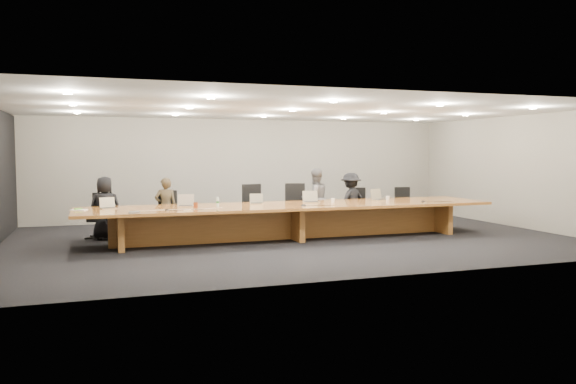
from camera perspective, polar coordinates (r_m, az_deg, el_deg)
name	(u,v)px	position (r m, az deg, el deg)	size (l,w,h in m)	color
ground	(292,239)	(12.25, 0.46, -4.76)	(12.00, 12.00, 0.00)	black
back_wall	(246,169)	(15.95, -4.31, 2.31)	(12.00, 0.02, 2.80)	#B0AAA0
conference_table	(292,215)	(12.19, 0.46, -2.34)	(9.00, 1.80, 0.75)	brown
chair_far_left	(100,216)	(12.83, -18.58, -2.29)	(0.52, 0.52, 1.01)	black
chair_left	(172,213)	(12.76, -11.73, -2.14)	(0.53, 0.53, 1.04)	black
chair_mid_left	(256,208)	(13.26, -3.28, -1.60)	(0.58, 0.58, 1.15)	black
chair_mid_right	(296,207)	(13.46, 0.77, -1.50)	(0.59, 0.59, 1.15)	black
chair_right	(358,207)	(14.27, 7.13, -1.52)	(0.51, 0.51, 1.00)	black
chair_far_right	(405,206)	(14.86, 11.82, -1.38)	(0.51, 0.51, 0.99)	black
person_a	(105,208)	(12.70, -18.09, -1.55)	(0.67, 0.43, 1.37)	black
person_b	(166,207)	(12.75, -12.32, -1.52)	(0.48, 0.32, 1.32)	#382F1E
person_c	(315,199)	(13.71, 2.77, -0.71)	(0.72, 0.56, 1.48)	#605F62
person_d	(351,200)	(14.02, 6.41, -0.85)	(0.89, 0.51, 1.37)	black
laptop_a	(108,203)	(11.79, -17.79, -1.06)	(0.30, 0.21, 0.23)	#C2B594
laptop_b	(186,200)	(11.89, -10.36, -0.82)	(0.33, 0.24, 0.26)	#C6B197
laptop_c	(256,199)	(12.32, -3.22, -0.67)	(0.29, 0.21, 0.23)	tan
laptop_d	(311,197)	(12.63, 2.39, -0.46)	(0.34, 0.25, 0.27)	#BEAE91
laptop_e	(380,194)	(13.44, 9.34, -0.23)	(0.35, 0.25, 0.27)	tan
water_bottle	(218,202)	(11.72, -7.16, -1.03)	(0.06, 0.06, 0.19)	silver
amber_mug	(196,205)	(11.56, -9.36, -1.31)	(0.09, 0.09, 0.11)	maroon
paper_cup_near	(333,200)	(12.60, 4.58, -0.86)	(0.09, 0.09, 0.10)	white
paper_cup_far	(388,198)	(13.42, 10.10, -0.62)	(0.09, 0.09, 0.10)	white
notepad	(79,210)	(11.64, -20.47, -1.72)	(0.27, 0.22, 0.02)	white
lime_gadget	(78,209)	(11.66, -20.55, -1.61)	(0.14, 0.08, 0.02)	#5CAC2D
av_box	(135,212)	(10.78, -15.32, -2.01)	(0.20, 0.15, 0.03)	#A0A0A5
mic_left	(167,210)	(11.17, -12.19, -1.76)	(0.10, 0.10, 0.03)	black
mic_center	(304,205)	(11.83, 1.60, -1.34)	(0.13, 0.13, 0.03)	black
mic_right	(423,201)	(13.11, 13.58, -0.93)	(0.11, 0.11, 0.03)	black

